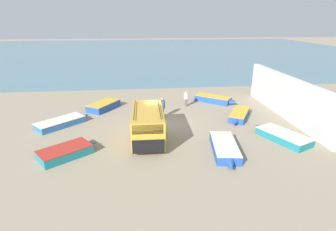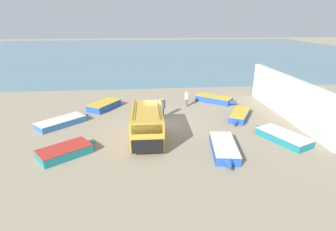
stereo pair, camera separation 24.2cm
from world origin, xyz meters
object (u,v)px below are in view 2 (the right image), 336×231
fishing_rowboat_1 (240,115)px  fisherman_1 (163,106)px  fishing_rowboat_4 (105,105)px  fishing_rowboat_0 (66,151)px  fishing_rowboat_2 (62,122)px  parked_van (147,124)px  fishing_rowboat_3 (215,99)px  fishing_rowboat_5 (282,137)px  fishing_rowboat_6 (224,149)px  fisherman_0 (187,97)px

fishing_rowboat_1 → fisherman_1: (-6.65, 0.95, 0.78)m
fishing_rowboat_1 → fishing_rowboat_4: (-12.04, 3.94, 0.04)m
fishing_rowboat_0 → fishing_rowboat_2: (-1.70, 5.29, -0.03)m
parked_van → fishing_rowboat_3: (7.23, 8.39, -0.92)m
fishing_rowboat_4 → fishing_rowboat_1: bearing=-75.3°
fishing_rowboat_2 → fisherman_1: bearing=-36.3°
parked_van → fisherman_1: parked_van is taller
fishing_rowboat_4 → fishing_rowboat_5: bearing=-89.0°
fishing_rowboat_0 → fisherman_1: (6.64, 6.24, 0.78)m
fishing_rowboat_1 → fishing_rowboat_5: bearing=49.4°
fishing_rowboat_4 → fishing_rowboat_6: (8.87, -9.88, -0.02)m
fishing_rowboat_0 → fishing_rowboat_3: size_ratio=0.90×
fishing_rowboat_4 → fisherman_1: bearing=-86.2°
fishing_rowboat_0 → fisherman_1: bearing=6.5°
fishing_rowboat_0 → fishing_rowboat_1: fishing_rowboat_0 is taller
fisherman_1 → fishing_rowboat_1: bearing=157.3°
fishing_rowboat_2 → fishing_rowboat_3: 14.93m
fishing_rowboat_2 → fishing_rowboat_1: bearing=-42.8°
fishing_rowboat_6 → fishing_rowboat_0: bearing=-85.6°
fishing_rowboat_6 → fishing_rowboat_4: bearing=-130.0°
fishing_rowboat_4 → fishing_rowboat_2: bearing=176.0°
fishing_rowboat_5 → fisherman_1: fisherman_1 is taller
fishing_rowboat_1 → fishing_rowboat_3: fishing_rowboat_3 is taller
fishing_rowboat_1 → fishing_rowboat_3: bearing=-139.3°
fishing_rowboat_2 → fisherman_0: fisherman_0 is taller
fishing_rowboat_5 → fishing_rowboat_6: (-4.70, -1.46, 0.02)m
parked_van → fisherman_1: size_ratio=2.76×
fishing_rowboat_1 → fishing_rowboat_2: (-14.99, 0.01, -0.03)m
fishing_rowboat_5 → fishing_rowboat_0: bearing=68.2°
fishing_rowboat_0 → fishing_rowboat_1: (13.29, 5.29, -0.00)m
fishing_rowboat_2 → fishing_rowboat_3: size_ratio=0.99×
fishing_rowboat_3 → fisherman_1: (-5.79, -3.89, 0.75)m
fishing_rowboat_0 → fishing_rowboat_6: fishing_rowboat_6 is taller
parked_van → fishing_rowboat_4: (-3.94, 7.48, -0.92)m
fishing_rowboat_3 → fishing_rowboat_1: bearing=-41.5°
fishing_rowboat_6 → fisherman_0: 9.82m
fishing_rowboat_1 → fishing_rowboat_6: fishing_rowboat_6 is taller
fishing_rowboat_3 → fisherman_1: bearing=-107.7°
parked_van → fishing_rowboat_6: parked_van is taller
fishing_rowboat_0 → fishing_rowboat_6: size_ratio=0.79×
fishing_rowboat_4 → fisherman_0: 8.01m
fishing_rowboat_3 → fisherman_1: fisherman_1 is taller
parked_van → fishing_rowboat_5: (9.62, -0.94, -0.96)m
fishing_rowboat_6 → fisherman_1: (-3.48, 6.90, 0.77)m
fishing_rowboat_1 → fishing_rowboat_2: size_ratio=1.01×
fishing_rowboat_5 → fishing_rowboat_6: bearing=82.4°
parked_van → fishing_rowboat_6: bearing=64.9°
fisherman_0 → fishing_rowboat_4: bearing=149.5°
fishing_rowboat_1 → fisherman_1: bearing=-67.6°
parked_van → fishing_rowboat_2: 7.82m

